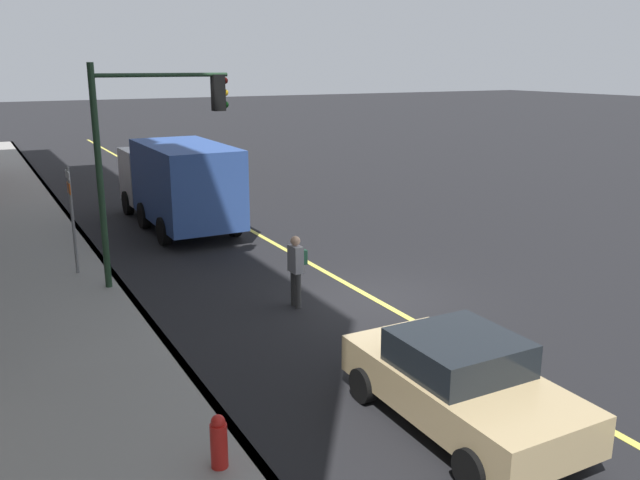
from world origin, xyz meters
The scene contains 10 objects.
ground centered at (0.00, 0.00, 0.00)m, with size 200.00×200.00×0.00m, color black.
sidewalk_slab centered at (0.00, 7.04, 0.07)m, with size 80.00×3.70×0.15m, color gray.
curb_edge centered at (0.00, 5.26, 0.07)m, with size 80.00×0.16×0.15m, color slate.
lane_stripe_center centered at (0.00, 0.00, 0.01)m, with size 80.00×0.16×0.01m, color #D8CC4C.
car_tan centered at (-5.60, 1.98, 0.74)m, with size 4.16×2.07×1.48m.
truck_blue centered at (9.52, 1.95, 1.61)m, with size 7.35×2.63×2.98m.
pedestrian_with_backpack centered at (0.40, 1.87, 1.01)m, with size 0.42×0.37×1.72m.
traffic_light_mast centered at (3.51, 4.31, 3.81)m, with size 0.28×3.42×5.59m.
street_sign_post centered at (5.10, 6.09, 1.76)m, with size 0.60×0.08×2.99m.
fire_hydrant centered at (-5.12, 5.78, 0.47)m, with size 0.24×0.24×0.94m.
Camera 1 is at (-12.91, 8.39, 5.55)m, focal length 37.35 mm.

